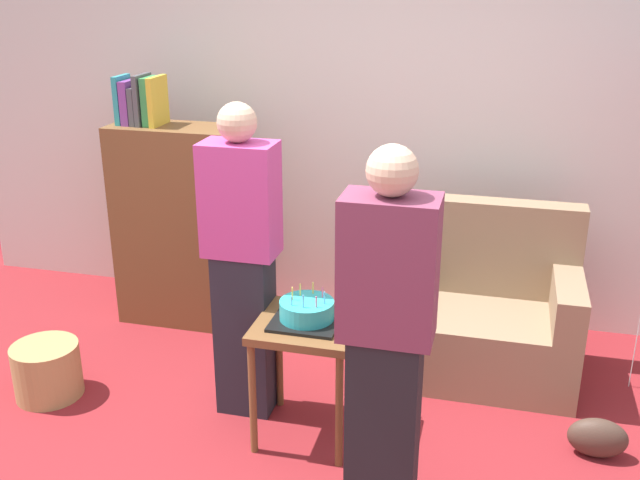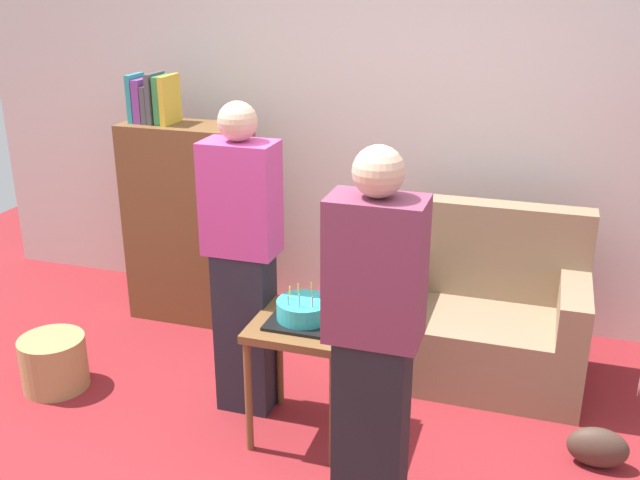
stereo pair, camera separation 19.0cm
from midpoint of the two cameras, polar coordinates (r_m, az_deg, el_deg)
name	(u,v)px [view 2 (the right image)]	position (r m, az deg, el deg)	size (l,w,h in m)	color
wall_back	(397,112)	(4.71, 7.19, 9.89)	(6.00, 0.10, 2.70)	silver
couch	(483,318)	(4.28, 13.91, -5.98)	(1.10, 0.70, 0.96)	#8C7054
bookshelf	(189,220)	(4.77, -9.07, 1.57)	(0.80, 0.36, 1.60)	brown
side_table	(304,339)	(3.53, 0.30, -7.78)	(0.48, 0.48, 0.63)	brown
birthday_cake	(304,311)	(3.47, 0.31, -5.63)	(0.32, 0.32, 0.17)	black
person_blowing_candles	(243,261)	(3.65, -4.56, -1.66)	(0.36, 0.22, 1.63)	#23232D
person_holding_cake	(373,349)	(2.84, 6.13, -8.47)	(0.36, 0.22, 1.63)	black
wicker_basket	(54,363)	(4.32, -18.92, -9.08)	(0.36, 0.36, 0.30)	#A88451
handbag	(598,447)	(3.81, 22.30, -14.81)	(0.28, 0.14, 0.20)	#473328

